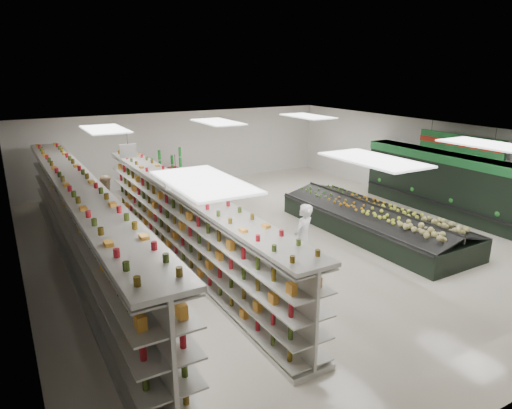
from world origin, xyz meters
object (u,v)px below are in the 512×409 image
gondola_center (184,226)px  shopper_main (303,239)px  produce_island (372,220)px  shopper_background (108,201)px  soda_endcap (167,173)px  gondola_left (83,230)px

gondola_center → shopper_main: 3.30m
produce_island → shopper_background: shopper_background is taller
shopper_background → soda_endcap: bearing=-39.8°
gondola_left → soda_endcap: 7.62m
soda_endcap → gondola_center: bearing=-105.2°
gondola_center → shopper_background: (-1.23, 3.68, -0.07)m
gondola_center → soda_endcap: bearing=74.1°
produce_island → soda_endcap: 8.93m
gondola_center → shopper_main: size_ratio=6.43×
gondola_center → shopper_background: size_ratio=6.77×
gondola_center → gondola_left: bearing=165.3°
gondola_left → produce_island: (8.37, -1.75, -0.63)m
produce_island → gondola_center: bearing=169.2°
soda_endcap → shopper_background: bearing=-134.3°
soda_endcap → shopper_main: bearing=-87.4°
gondola_center → shopper_background: gondola_center is taller
gondola_center → soda_endcap: size_ratio=6.88×
shopper_background → shopper_main: bearing=-145.4°
shopper_main → shopper_background: (-3.52, 6.06, -0.05)m
gondola_left → soda_endcap: size_ratio=7.82×
gondola_left → produce_island: bearing=-12.3°
soda_endcap → shopper_main: 9.25m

